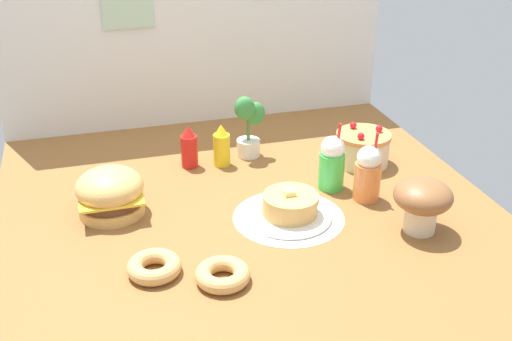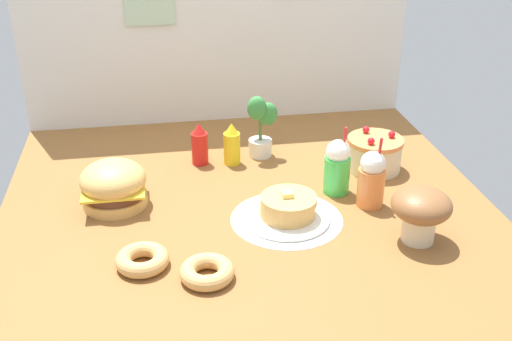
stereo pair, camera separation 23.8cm
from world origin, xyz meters
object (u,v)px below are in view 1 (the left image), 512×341
(pancake_stack, at_px, (290,207))
(mustard_bottle, at_px, (222,146))
(cream_soda_cup, at_px, (332,163))
(orange_float_cup, at_px, (368,173))
(burger, at_px, (110,193))
(ketchup_bottle, at_px, (189,148))
(donut_chocolate, at_px, (223,274))
(mushroom_stool, at_px, (423,200))
(potted_plant, at_px, (248,123))
(donut_pink_glaze, at_px, (154,266))
(layer_cake, at_px, (363,148))

(pancake_stack, xyz_separation_m, mustard_bottle, (-0.14, 0.52, 0.04))
(cream_soda_cup, relative_size, orange_float_cup, 1.00)
(burger, xyz_separation_m, ketchup_bottle, (0.37, 0.32, 0.00))
(pancake_stack, relative_size, ketchup_bottle, 1.70)
(donut_chocolate, bearing_deg, pancake_stack, 43.63)
(burger, bearing_deg, pancake_stack, -19.17)
(ketchup_bottle, distance_m, orange_float_cup, 0.80)
(mustard_bottle, height_order, mushroom_stool, mushroom_stool)
(burger, height_order, potted_plant, potted_plant)
(cream_soda_cup, relative_size, donut_pink_glaze, 1.61)
(mustard_bottle, distance_m, cream_soda_cup, 0.51)
(pancake_stack, bearing_deg, donut_pink_glaze, -158.30)
(burger, relative_size, ketchup_bottle, 1.33)
(orange_float_cup, relative_size, donut_pink_glaze, 1.61)
(cream_soda_cup, bearing_deg, pancake_stack, -142.99)
(ketchup_bottle, bearing_deg, mustard_bottle, -9.55)
(mustard_bottle, xyz_separation_m, potted_plant, (0.14, 0.06, 0.07))
(donut_pink_glaze, bearing_deg, orange_float_cup, 17.11)
(cream_soda_cup, relative_size, donut_chocolate, 1.61)
(pancake_stack, bearing_deg, potted_plant, 90.25)
(donut_chocolate, bearing_deg, ketchup_bottle, 86.45)
(ketchup_bottle, height_order, orange_float_cup, orange_float_cup)
(layer_cake, bearing_deg, ketchup_bottle, 166.30)
(mustard_bottle, relative_size, cream_soda_cup, 0.67)
(donut_pink_glaze, bearing_deg, potted_plant, 55.81)
(orange_float_cup, bearing_deg, donut_chocolate, -150.97)
(mustard_bottle, xyz_separation_m, orange_float_cup, (0.49, -0.46, 0.02))
(donut_chocolate, height_order, potted_plant, potted_plant)
(burger, distance_m, mushroom_stool, 1.17)
(burger, xyz_separation_m, mustard_bottle, (0.51, 0.30, 0.00))
(burger, distance_m, mustard_bottle, 0.59)
(cream_soda_cup, bearing_deg, orange_float_cup, -51.13)
(pancake_stack, height_order, potted_plant, potted_plant)
(potted_plant, xyz_separation_m, mushroom_stool, (0.44, -0.80, -0.03))
(layer_cake, bearing_deg, orange_float_cup, -111.72)
(burger, height_order, pancake_stack, burger)
(layer_cake, distance_m, mushroom_stool, 0.58)
(donut_pink_glaze, height_order, mushroom_stool, mushroom_stool)
(mustard_bottle, relative_size, mushroom_stool, 0.91)
(layer_cake, relative_size, ketchup_bottle, 1.25)
(burger, bearing_deg, donut_chocolate, -60.37)
(burger, xyz_separation_m, orange_float_cup, (1.00, -0.17, 0.03))
(donut_chocolate, xyz_separation_m, potted_plant, (0.34, 0.91, 0.13))
(burger, relative_size, layer_cake, 1.06)
(layer_cake, distance_m, donut_chocolate, 1.06)
(pancake_stack, distance_m, cream_soda_cup, 0.31)
(donut_pink_glaze, relative_size, potted_plant, 0.61)
(layer_cake, height_order, donut_chocolate, layer_cake)
(cream_soda_cup, xyz_separation_m, orange_float_cup, (0.10, -0.13, 0.00))
(layer_cake, bearing_deg, pancake_stack, -142.27)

